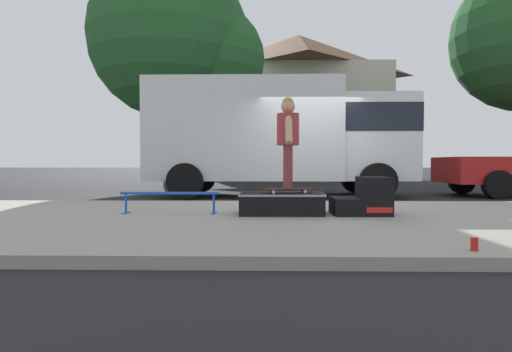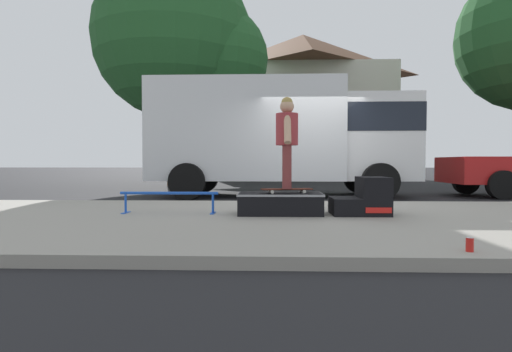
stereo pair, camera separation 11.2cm
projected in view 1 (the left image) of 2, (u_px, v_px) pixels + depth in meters
ground_plane at (317, 204)px, 8.87m from camera, size 140.00×140.00×0.00m
sidewalk_slab at (343, 221)px, 5.87m from camera, size 50.00×5.00×0.12m
skate_box at (281, 203)px, 6.21m from camera, size 1.28×0.70×0.32m
kicker_ramp at (365, 199)px, 6.18m from camera, size 0.84×0.66×0.57m
grind_rail at (170, 197)px, 6.29m from camera, size 1.53×0.28×0.34m
skateboard at (288, 189)px, 6.22m from camera, size 0.80×0.36×0.07m
skater_kid at (288, 135)px, 6.20m from camera, size 0.34×0.72×1.39m
soda_can at (474, 244)px, 3.61m from camera, size 0.07×0.07×0.13m
box_truck at (280, 133)px, 11.02m from camera, size 6.91×2.63×3.05m
street_tree_main at (179, 44)px, 15.79m from camera, size 6.76×6.15×8.79m
house_behind at (298, 106)px, 23.83m from camera, size 9.54×8.23×8.40m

